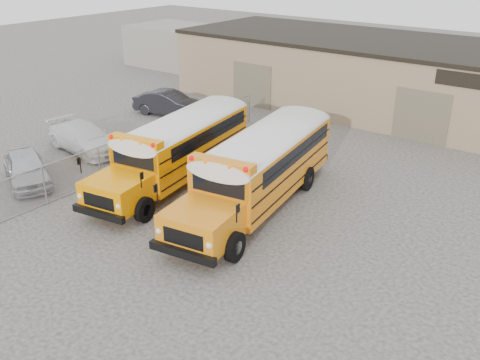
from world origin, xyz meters
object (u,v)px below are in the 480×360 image
Objects in this scene: school_bus_right at (316,121)px; car_dark at (169,103)px; car_white at (84,138)px; tarp_bundle at (199,219)px; school_bus_left at (241,110)px; car_silver at (26,168)px.

school_bus_right reaches higher than car_dark.
school_bus_right is at bearing -48.90° from car_white.
car_dark is at bearing 138.49° from tarp_bundle.
school_bus_right is 11.49m from car_dark.
car_white is at bearing -145.29° from school_bus_right.
school_bus_left is 2.43× the size of car_silver.
school_bus_right is 8.78× the size of tarp_bundle.
school_bus_left is 0.95× the size of school_bus_right.
school_bus_left is 6.87m from car_dark.
school_bus_left is 2.09× the size of car_white.
school_bus_right is 12.73m from car_white.
school_bus_right is 14.79m from car_silver.
car_white is at bearing 41.64° from car_silver.
school_bus_left is at bearing -174.33° from school_bus_right.
tarp_bundle is 0.29× the size of car_silver.
car_white is 7.76m from car_dark.
car_white reaches higher than tarp_bundle.
school_bus_right reaches higher than school_bus_left.
school_bus_right is (4.70, 0.47, 0.09)m from school_bus_left.
car_silver is (-9.83, -1.31, 0.09)m from tarp_bundle.
school_bus_left is 11.36m from tarp_bundle.
tarp_bundle is (5.50, -9.88, -1.13)m from school_bus_left.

